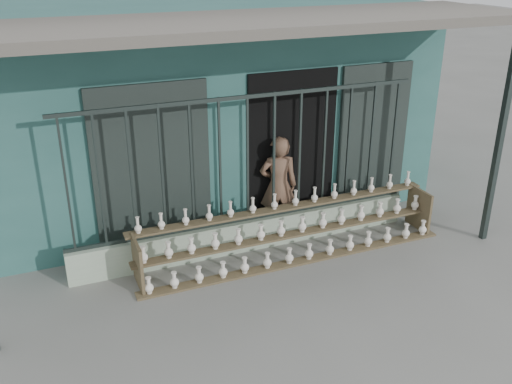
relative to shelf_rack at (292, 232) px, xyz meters
name	(u,v)px	position (x,y,z in m)	size (l,w,h in m)	color
ground	(287,295)	(-0.50, -0.88, -0.36)	(60.00, 60.00, 0.00)	slate
workshop_building	(186,93)	(-0.49, 3.35, 1.26)	(7.40, 6.60, 3.21)	#2D605B
parapet_wall	(248,234)	(-0.50, 0.42, -0.14)	(5.00, 0.20, 0.45)	#AFC5A9
security_fence	(248,160)	(-0.50, 0.42, 0.98)	(5.00, 0.04, 1.80)	#283330
shelf_rack	(292,232)	(0.00, 0.00, 0.00)	(4.50, 0.68, 0.85)	brown
elderly_woman	(278,186)	(0.10, 0.70, 0.40)	(0.56, 0.37, 1.52)	brown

